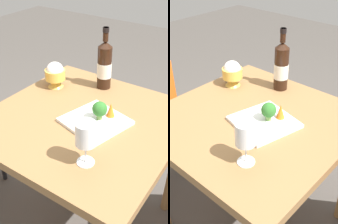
# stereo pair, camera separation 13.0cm
# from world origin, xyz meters

# --- Properties ---
(ground_plane) EXTENTS (8.00, 8.00, 0.00)m
(ground_plane) POSITION_xyz_m (0.00, 0.00, 0.00)
(ground_plane) COLOR #4C4742
(dining_table) EXTENTS (0.85, 0.85, 0.75)m
(dining_table) POSITION_xyz_m (0.00, 0.00, 0.65)
(dining_table) COLOR olive
(dining_table) RESTS_ON ground_plane
(wine_bottle) EXTENTS (0.08, 0.08, 0.33)m
(wine_bottle) POSITION_xyz_m (-0.31, -0.08, 0.88)
(wine_bottle) COLOR black
(wine_bottle) RESTS_ON dining_table
(wine_glass) EXTENTS (0.08, 0.08, 0.18)m
(wine_glass) POSITION_xyz_m (0.24, 0.18, 0.88)
(wine_glass) COLOR white
(wine_glass) RESTS_ON dining_table
(rice_bowl) EXTENTS (0.11, 0.11, 0.14)m
(rice_bowl) POSITION_xyz_m (-0.16, -0.30, 0.82)
(rice_bowl) COLOR gold
(rice_bowl) RESTS_ON dining_table
(serving_plate) EXTENTS (0.30, 0.30, 0.02)m
(serving_plate) POSITION_xyz_m (0.01, 0.07, 0.75)
(serving_plate) COLOR white
(serving_plate) RESTS_ON dining_table
(broccoli_floret) EXTENTS (0.07, 0.07, 0.09)m
(broccoli_floret) POSITION_xyz_m (-0.01, 0.08, 0.81)
(broccoli_floret) COLOR #729E4C
(broccoli_floret) RESTS_ON serving_plate
(carrot_garnish_left) EXTENTS (0.04, 0.04, 0.07)m
(carrot_garnish_left) POSITION_xyz_m (-0.06, 0.11, 0.80)
(carrot_garnish_left) COLOR orange
(carrot_garnish_left) RESTS_ON serving_plate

